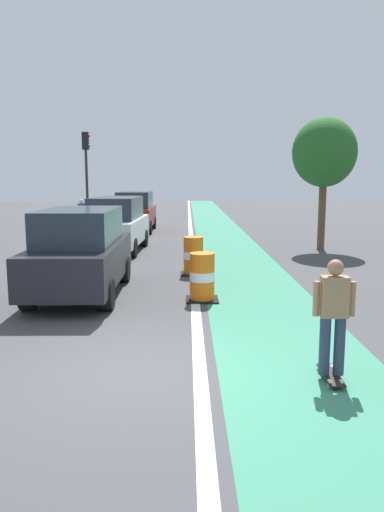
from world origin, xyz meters
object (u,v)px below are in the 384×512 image
object	(u,v)px
traffic_barrel_mid	(193,256)
traffic_light_corner	(86,163)
traffic_barrel_front	(202,277)
pedestrian_crossing	(82,213)
skateboarder_on_lane	(333,316)
street_tree_sidewalk	(324,153)
parked_suv_third	(135,211)
parked_suv_nearest	(81,252)
parked_suv_second	(117,224)

from	to	relation	value
traffic_barrel_mid	traffic_light_corner	distance (m)	14.03
traffic_barrel_front	pedestrian_crossing	xyz separation A→B (m)	(-5.97, 15.52, 0.33)
skateboarder_on_lane	street_tree_sidewalk	bearing A→B (deg)	75.63
parked_suv_third	pedestrian_crossing	bearing A→B (deg)	162.49
parked_suv_nearest	parked_suv_third	xyz separation A→B (m)	(-0.17, 13.98, 0.00)
skateboarder_on_lane	traffic_light_corner	xyz separation A→B (m)	(-7.30, 20.08, 2.59)
parked_suv_nearest	parked_suv_third	world-z (taller)	same
traffic_light_corner	parked_suv_nearest	bearing A→B (deg)	-79.43
parked_suv_second	traffic_light_corner	bearing A→B (deg)	108.31
skateboarder_on_lane	parked_suv_nearest	world-z (taller)	parked_suv_nearest
traffic_barrel_mid	pedestrian_crossing	xyz separation A→B (m)	(-5.81, 12.48, 0.33)
skateboarder_on_lane	street_tree_sidewalk	distance (m)	13.13
parked_suv_second	pedestrian_crossing	world-z (taller)	parked_suv_second
traffic_barrel_front	traffic_light_corner	size ratio (longest dim) A/B	0.21
parked_suv_third	pedestrian_crossing	world-z (taller)	parked_suv_third
traffic_barrel_mid	skateboarder_on_lane	bearing A→B (deg)	-76.49
parked_suv_nearest	pedestrian_crossing	world-z (taller)	parked_suv_nearest
parked_suv_third	street_tree_sidewalk	size ratio (longest dim) A/B	0.92
parked_suv_nearest	parked_suv_third	distance (m)	13.98
traffic_barrel_front	street_tree_sidewalk	bearing A→B (deg)	58.73
traffic_barrel_mid	street_tree_sidewalk	distance (m)	7.67
traffic_barrel_front	traffic_barrel_mid	distance (m)	3.05
skateboarder_on_lane	traffic_barrel_mid	world-z (taller)	skateboarder_on_lane
parked_suv_second	parked_suv_third	size ratio (longest dim) A/B	1.02
traffic_barrel_front	traffic_light_corner	world-z (taller)	traffic_light_corner
skateboarder_on_lane	street_tree_sidewalk	xyz separation A→B (m)	(3.19, 12.43, 2.76)
parked_suv_third	street_tree_sidewalk	bearing A→B (deg)	-40.20
skateboarder_on_lane	parked_suv_second	bearing A→B (deg)	111.05
traffic_light_corner	pedestrian_crossing	size ratio (longest dim) A/B	3.17
parked_suv_third	skateboarder_on_lane	bearing A→B (deg)	-76.25
traffic_barrel_front	traffic_light_corner	xyz separation A→B (m)	(-5.65, 15.61, 2.97)
traffic_barrel_front	street_tree_sidewalk	xyz separation A→B (m)	(4.83, 7.96, 3.14)
pedestrian_crossing	street_tree_sidewalk	size ratio (longest dim) A/B	0.32
parked_suv_second	pedestrian_crossing	xyz separation A→B (m)	(-2.99, 7.96, -0.17)
traffic_barrel_front	pedestrian_crossing	world-z (taller)	pedestrian_crossing
parked_suv_third	traffic_barrel_mid	distance (m)	11.91
parked_suv_second	pedestrian_crossing	bearing A→B (deg)	110.57
parked_suv_nearest	traffic_barrel_mid	bearing A→B (deg)	42.12
traffic_barrel_mid	street_tree_sidewalk	size ratio (longest dim) A/B	0.22
parked_suv_third	street_tree_sidewalk	distance (m)	10.61
skateboarder_on_lane	parked_suv_second	distance (m)	12.90
traffic_light_corner	street_tree_sidewalk	bearing A→B (deg)	-36.13
parked_suv_nearest	parked_suv_third	bearing A→B (deg)	90.69
parked_suv_third	pedestrian_crossing	size ratio (longest dim) A/B	2.87
skateboarder_on_lane	traffic_light_corner	bearing A→B (deg)	109.97
parked_suv_second	street_tree_sidewalk	xyz separation A→B (m)	(7.82, 0.40, 2.63)
skateboarder_on_lane	parked_suv_third	distance (m)	19.63
skateboarder_on_lane	traffic_barrel_front	bearing A→B (deg)	110.19
pedestrian_crossing	street_tree_sidewalk	bearing A→B (deg)	-35.00
skateboarder_on_lane	traffic_barrel_mid	xyz separation A→B (m)	(-1.81, 7.52, -0.38)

